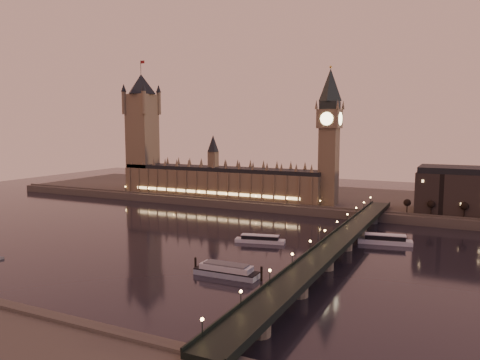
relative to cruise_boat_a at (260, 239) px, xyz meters
The scene contains 12 objects.
ground 46.80m from the cruise_boat_a, 163.84° to the right, with size 700.00×700.00×0.00m, color black.
far_embankment 152.72m from the cruise_boat_a, 95.60° to the left, with size 560.00×130.00×6.00m, color #423D35.
palace_of_westminster 138.85m from the cruise_boat_a, 128.22° to the left, with size 180.00×26.62×52.00m.
victoria_tower 207.19m from the cruise_boat_a, 146.78° to the left, with size 31.68×31.68×118.00m.
big_ben 124.82m from the cruise_boat_a, 85.19° to the left, with size 17.68×17.68×104.00m.
westminster_bridge 48.61m from the cruise_boat_a, 15.57° to the right, with size 13.20×260.00×15.30m.
bare_tree_0 118.31m from the cruise_boat_a, 54.66° to the left, with size 5.47×5.47×11.13m.
bare_tree_1 128.55m from the cruise_boat_a, 48.60° to the left, with size 5.47×5.47×11.13m.
bare_tree_2 140.02m from the cruise_boat_a, 43.49° to the left, with size 5.47×5.47×11.13m.
cruise_boat_a is the anchor object (origin of this frame).
cruise_boat_b 70.18m from the cruise_boat_a, 24.02° to the left, with size 30.19×12.39×5.42m.
moored_barge 61.73m from the cruise_boat_a, 80.25° to the right, with size 33.63×8.64×6.16m.
Camera 1 is at (148.66, -224.54, 66.09)m, focal length 35.00 mm.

